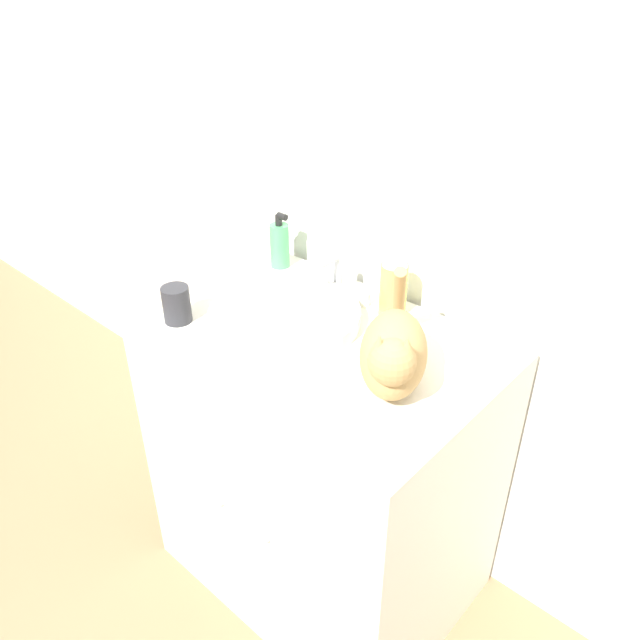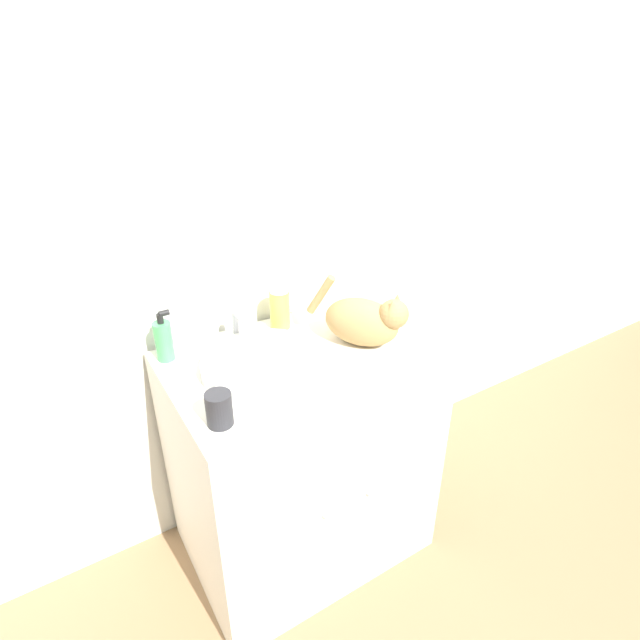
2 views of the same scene
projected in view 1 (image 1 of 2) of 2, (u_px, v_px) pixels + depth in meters
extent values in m
plane|color=#997551|center=(253.00, 631.00, 1.73)|extent=(8.00, 8.00, 0.00)
cube|color=silver|center=(417.00, 132.00, 1.47)|extent=(6.00, 0.05, 2.50)
cube|color=silver|center=(323.00, 467.00, 1.70)|extent=(0.82, 0.58, 0.82)
sphere|color=silver|center=(219.00, 503.00, 1.53)|extent=(0.02, 0.02, 0.02)
sphere|color=silver|center=(266.00, 539.00, 1.44)|extent=(0.02, 0.02, 0.02)
cylinder|color=silver|center=(285.00, 316.00, 1.54)|extent=(0.37, 0.37, 0.04)
cylinder|color=silver|center=(338.00, 275.00, 1.65)|extent=(0.02, 0.02, 0.11)
cylinder|color=silver|center=(326.00, 262.00, 1.59)|extent=(0.02, 0.10, 0.02)
cylinder|color=white|center=(313.00, 277.00, 1.72)|extent=(0.03, 0.03, 0.03)
cylinder|color=white|center=(364.00, 299.00, 1.62)|extent=(0.03, 0.03, 0.03)
ellipsoid|color=tan|center=(393.00, 353.00, 1.30)|extent=(0.25, 0.29, 0.16)
sphere|color=tan|center=(392.00, 362.00, 1.18)|extent=(0.13, 0.13, 0.09)
cone|color=tan|center=(379.00, 344.00, 1.16)|extent=(0.05, 0.05, 0.04)
cone|color=tan|center=(407.00, 347.00, 1.16)|extent=(0.05, 0.05, 0.04)
cylinder|color=tan|center=(399.00, 291.00, 1.38)|extent=(0.08, 0.10, 0.15)
cylinder|color=#4CB266|center=(280.00, 246.00, 1.78)|extent=(0.05, 0.05, 0.13)
cylinder|color=black|center=(279.00, 220.00, 1.74)|extent=(0.02, 0.02, 0.03)
cylinder|color=black|center=(282.00, 216.00, 1.73)|extent=(0.03, 0.02, 0.02)
cylinder|color=#EADB4C|center=(393.00, 290.00, 1.55)|extent=(0.07, 0.07, 0.14)
cone|color=white|center=(395.00, 259.00, 1.51)|extent=(0.06, 0.06, 0.04)
cylinder|color=#2D2D33|center=(177.00, 304.00, 1.53)|extent=(0.07, 0.07, 0.09)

